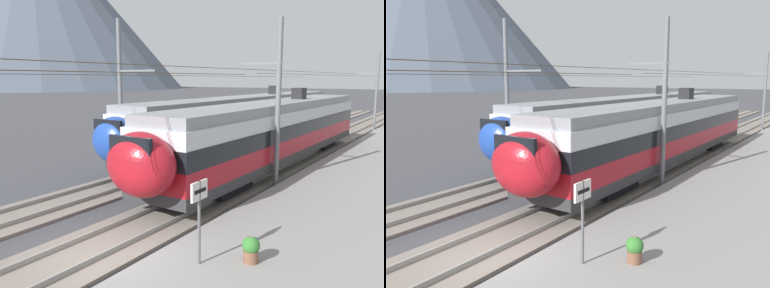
{
  "view_description": "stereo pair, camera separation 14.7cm",
  "coord_description": "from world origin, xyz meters",
  "views": [
    {
      "loc": [
        -7.27,
        -7.89,
        5.14
      ],
      "look_at": [
        7.52,
        2.24,
        2.17
      ],
      "focal_mm": 37.08,
      "sensor_mm": 36.0,
      "label": 1
    },
    {
      "loc": [
        -7.19,
        -8.01,
        5.14
      ],
      "look_at": [
        7.52,
        2.24,
        2.17
      ],
      "focal_mm": 37.08,
      "sensor_mm": 36.0,
      "label": 2
    }
  ],
  "objects": [
    {
      "name": "platform_sign",
      "position": [
        0.93,
        -2.5,
        1.95
      ],
      "size": [
        0.7,
        0.08,
        2.24
      ],
      "color": "#59595B",
      "rests_on": "platform_slab"
    },
    {
      "name": "train_far_track",
      "position": [
        19.73,
        5.42,
        2.23
      ],
      "size": [
        29.27,
        2.87,
        4.27
      ],
      "color": "#2D2D30",
      "rests_on": "track_far"
    },
    {
      "name": "potted_plant_platform_edge",
      "position": [
        1.77,
        -3.6,
        0.71
      ],
      "size": [
        0.47,
        0.47,
        0.72
      ],
      "color": "brown",
      "rests_on": "platform_slab"
    },
    {
      "name": "train_near_platform",
      "position": [
        13.75,
        0.89,
        2.22
      ],
      "size": [
        23.99,
        2.98,
        4.27
      ],
      "color": "#2D2D30",
      "rests_on": "track_near"
    },
    {
      "name": "catenary_mast_mid",
      "position": [
        10.11,
        -0.69,
        4.09
      ],
      "size": [
        46.72,
        2.01,
        7.86
      ],
      "color": "slate",
      "rests_on": "ground"
    },
    {
      "name": "mountain_right_ridge",
      "position": [
        126.38,
        185.85,
        45.88
      ],
      "size": [
        158.32,
        158.32,
        91.76
      ],
      "primitive_type": "cone",
      "color": "#515B6B",
      "rests_on": "ground"
    },
    {
      "name": "track_far",
      "position": [
        0.0,
        5.42,
        0.07
      ],
      "size": [
        120.0,
        3.0,
        0.28
      ],
      "color": "slate",
      "rests_on": "ground"
    },
    {
      "name": "ground_plane",
      "position": [
        0.0,
        0.0,
        0.0
      ],
      "size": [
        400.0,
        400.0,
        0.0
      ],
      "primitive_type": "plane",
      "color": "#424247"
    },
    {
      "name": "catenary_mast_east",
      "position": [
        34.7,
        -0.69,
        3.97
      ],
      "size": [
        46.72,
        2.01,
        7.61
      ],
      "color": "slate",
      "rests_on": "ground"
    },
    {
      "name": "catenary_mast_far_side",
      "position": [
        8.63,
        7.61,
        4.29
      ],
      "size": [
        46.72,
        2.67,
        8.33
      ],
      "color": "slate",
      "rests_on": "ground"
    },
    {
      "name": "track_near",
      "position": [
        0.0,
        0.89,
        0.07
      ],
      "size": [
        120.0,
        3.0,
        0.28
      ],
      "color": "slate",
      "rests_on": "ground"
    }
  ]
}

